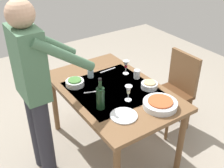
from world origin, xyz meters
name	(u,v)px	position (x,y,z in m)	size (l,w,h in m)	color
ground_plane	(112,146)	(0.00, 0.00, 0.00)	(6.00, 6.00, 0.00)	#9E9384
dining_table	(112,96)	(0.00, 0.00, 0.67)	(1.38, 0.88, 0.76)	brown
chair_near	(176,87)	(-0.08, -0.82, 0.53)	(0.40, 0.40, 0.91)	#523019
person_server	(35,86)	(0.12, 0.70, 0.96)	(0.42, 0.61, 1.69)	#2D2D38
wine_bottle	(100,97)	(-0.21, 0.26, 0.87)	(0.07, 0.07, 0.30)	black
wine_glass_left	(126,65)	(0.16, -0.29, 0.86)	(0.07, 0.07, 0.15)	white
wine_glass_right	(129,90)	(-0.25, -0.01, 0.86)	(0.07, 0.07, 0.15)	white
water_cup_near_left	(137,74)	(0.03, -0.33, 0.80)	(0.07, 0.07, 0.09)	silver
water_cup_near_right	(91,73)	(0.31, 0.06, 0.81)	(0.06, 0.06, 0.10)	silver
serving_bowl_pasta	(160,104)	(-0.49, -0.17, 0.79)	(0.30, 0.30, 0.07)	silver
side_bowl_salad	(75,83)	(0.25, 0.27, 0.79)	(0.18, 0.18, 0.07)	silver
side_bowl_bread	(149,85)	(-0.19, -0.30, 0.79)	(0.16, 0.16, 0.07)	silver
dinner_plate_near	(124,116)	(-0.42, 0.16, 0.76)	(0.23, 0.23, 0.01)	silver
table_knife	(108,70)	(0.33, -0.17, 0.76)	(0.01, 0.20, 0.01)	silver
table_fork	(93,92)	(0.05, 0.18, 0.76)	(0.01, 0.18, 0.01)	silver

